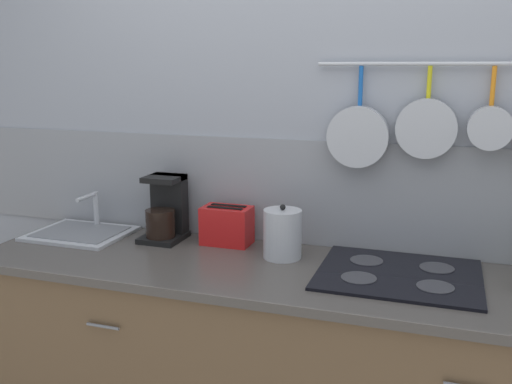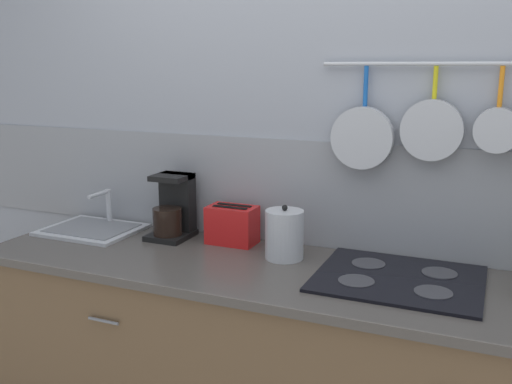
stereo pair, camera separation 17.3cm
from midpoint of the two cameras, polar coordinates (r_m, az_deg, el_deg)
The scene contains 8 objects.
wall_back at distance 2.50m, azimuth 8.63°, elevation 2.90°, with size 7.20×0.16×2.60m.
cabinet_base at distance 2.45m, azimuth 5.46°, elevation -18.21°, with size 2.62×0.65×0.87m.
countertop at distance 2.26m, azimuth 5.70°, elevation -8.29°, with size 2.66×0.67×0.03m.
sink_basin at distance 2.85m, azimuth -14.33°, elevation -3.49°, with size 0.44×0.36×0.18m.
coffee_maker at distance 2.66m, azimuth -6.44°, elevation -1.90°, with size 0.18×0.21×0.30m.
toaster at distance 2.55m, azimuth -0.46°, elevation -3.32°, with size 0.23×0.13×0.17m.
kettle at distance 2.36m, azimuth 4.96°, elevation -4.27°, with size 0.16×0.16×0.23m.
cooktop at distance 2.23m, azimuth 16.26°, elevation -8.34°, with size 0.60×0.51×0.01m.
Camera 2 is at (0.71, -1.98, 1.68)m, focal length 40.00 mm.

